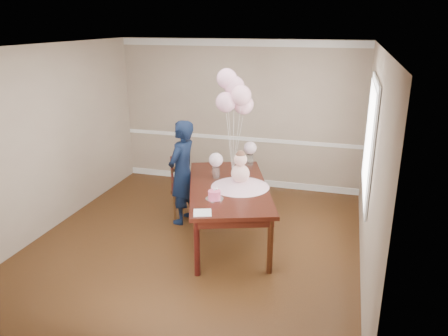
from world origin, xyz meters
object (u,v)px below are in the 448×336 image
birthday_cake (214,195)px  woman (182,172)px  dining_table_top (228,187)px  dining_chair_seat (189,189)px

birthday_cake → woman: 1.16m
dining_table_top → woman: bearing=138.8°
dining_table_top → birthday_cake: (-0.04, -0.53, 0.09)m
dining_table_top → birthday_cake: 0.53m
dining_chair_seat → woman: (-0.01, -0.23, 0.35)m
birthday_cake → woman: bearing=132.1°
birthday_cake → dining_chair_seat: birthday_cake is taller
woman → dining_table_top: bearing=78.3°
dining_table_top → dining_chair_seat: size_ratio=4.79×
dining_chair_seat → birthday_cake: bearing=-57.0°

